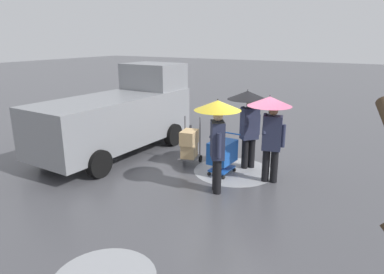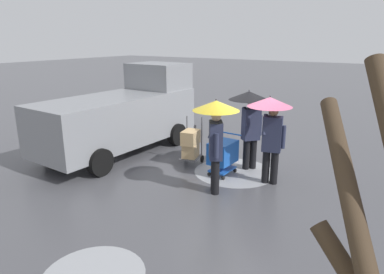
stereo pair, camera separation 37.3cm
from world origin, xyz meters
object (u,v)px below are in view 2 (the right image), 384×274
at_px(pedestrian_pink_side, 271,120).
at_px(pedestrian_white_side, 250,112).
at_px(pedestrian_black_side, 216,125).
at_px(cargo_van_parked_right, 125,113).
at_px(shopping_cart_vendor, 223,153).
at_px(hand_dolly_boxes, 191,144).

xyz_separation_m(pedestrian_pink_side, pedestrian_white_side, (0.80, -0.60, 0.00)).
xyz_separation_m(pedestrian_pink_side, pedestrian_black_side, (0.84, 1.12, 0.01)).
bearing_deg(pedestrian_black_side, cargo_van_parked_right, -16.53).
relative_size(cargo_van_parked_right, pedestrian_black_side, 2.52).
relative_size(shopping_cart_vendor, hand_dolly_boxes, 0.77).
distance_m(cargo_van_parked_right, hand_dolly_boxes, 2.49).
height_order(shopping_cart_vendor, pedestrian_white_side, pedestrian_white_side).
height_order(cargo_van_parked_right, shopping_cart_vendor, cargo_van_parked_right).
relative_size(cargo_van_parked_right, hand_dolly_boxes, 4.11).
bearing_deg(cargo_van_parked_right, shopping_cart_vendor, 177.73).
bearing_deg(pedestrian_black_side, pedestrian_white_side, -91.49).
relative_size(hand_dolly_boxes, pedestrian_black_side, 0.61).
bearing_deg(pedestrian_pink_side, shopping_cart_vendor, 5.91).
height_order(cargo_van_parked_right, pedestrian_white_side, cargo_van_parked_right).
height_order(shopping_cart_vendor, pedestrian_black_side, pedestrian_black_side).
relative_size(hand_dolly_boxes, pedestrian_white_side, 0.61).
height_order(pedestrian_pink_side, pedestrian_black_side, same).
height_order(shopping_cart_vendor, pedestrian_pink_side, pedestrian_pink_side).
height_order(hand_dolly_boxes, pedestrian_white_side, pedestrian_white_side).
distance_m(pedestrian_pink_side, pedestrian_white_side, 1.00).
relative_size(cargo_van_parked_right, pedestrian_white_side, 2.52).
bearing_deg(hand_dolly_boxes, shopping_cart_vendor, 171.77).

